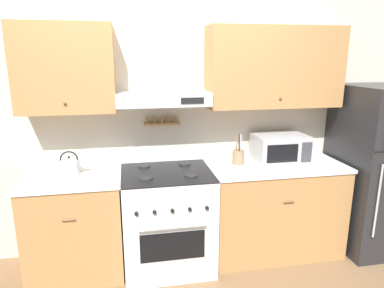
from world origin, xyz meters
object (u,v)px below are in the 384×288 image
(refrigerator, at_px, (378,168))
(microwave, at_px, (280,148))
(tea_kettle, at_px, (70,165))
(stove_range, at_px, (168,218))
(utensil_crock, at_px, (238,156))

(refrigerator, height_order, microwave, refrigerator)
(refrigerator, height_order, tea_kettle, refrigerator)
(stove_range, distance_m, microwave, 1.28)
(stove_range, xyz_separation_m, utensil_crock, (0.70, 0.11, 0.53))
(tea_kettle, distance_m, utensil_crock, 1.53)
(stove_range, relative_size, utensil_crock, 3.39)
(microwave, height_order, utensil_crock, utensil_crock)
(utensil_crock, bearing_deg, tea_kettle, -180.00)
(refrigerator, distance_m, microwave, 1.03)
(microwave, bearing_deg, utensil_crock, -177.63)
(refrigerator, xyz_separation_m, microwave, (-0.99, 0.15, 0.22))
(refrigerator, relative_size, tea_kettle, 7.27)
(stove_range, bearing_deg, utensil_crock, 8.85)
(stove_range, distance_m, refrigerator, 2.15)
(stove_range, xyz_separation_m, tea_kettle, (-0.83, 0.11, 0.53))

